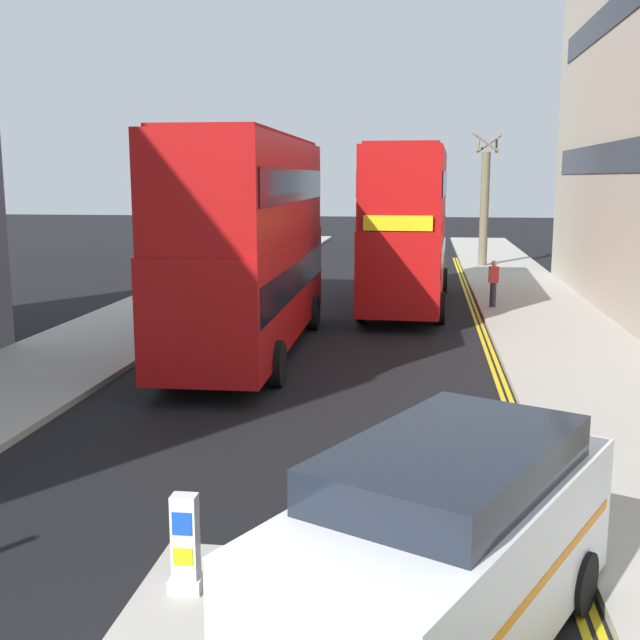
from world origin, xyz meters
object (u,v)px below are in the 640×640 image
(double_decker_bus_oncoming, at_px, (408,222))
(pedestrian_far, at_px, (493,283))
(keep_left_bollard, at_px, (186,547))
(double_decker_bus_away, at_px, (250,238))
(taxi_minivan, at_px, (440,553))

(double_decker_bus_oncoming, bearing_deg, pedestrian_far, -10.87)
(keep_left_bollard, bearing_deg, double_decker_bus_away, 99.08)
(taxi_minivan, bearing_deg, double_decker_bus_away, 109.84)
(pedestrian_far, bearing_deg, taxi_minivan, -96.13)
(keep_left_bollard, distance_m, pedestrian_far, 20.57)
(double_decker_bus_away, distance_m, double_decker_bus_oncoming, 9.10)
(double_decker_bus_away, height_order, double_decker_bus_oncoming, same)
(double_decker_bus_away, bearing_deg, double_decker_bus_oncoming, 64.47)
(taxi_minivan, bearing_deg, double_decker_bus_oncoming, 92.09)
(keep_left_bollard, distance_m, double_decker_bus_oncoming, 20.77)
(double_decker_bus_away, xyz_separation_m, double_decker_bus_oncoming, (3.92, 8.21, 0.00))
(double_decker_bus_away, height_order, pedestrian_far, double_decker_bus_away)
(double_decker_bus_oncoming, bearing_deg, keep_left_bollard, -95.43)
(keep_left_bollard, relative_size, double_decker_bus_away, 0.10)
(double_decker_bus_away, height_order, taxi_minivan, double_decker_bus_away)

